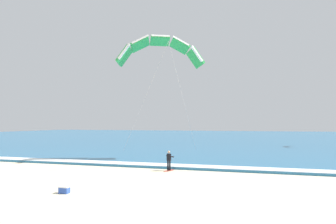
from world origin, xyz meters
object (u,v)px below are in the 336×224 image
(kite_primary, at_px, (160,49))
(surfboard, at_px, (169,170))
(kitesurfer, at_px, (169,160))
(cooler_box, at_px, (64,190))

(kite_primary, bearing_deg, surfboard, -65.98)
(surfboard, xyz_separation_m, kitesurfer, (0.01, 0.02, 0.91))
(cooler_box, bearing_deg, kitesurfer, 68.97)
(surfboard, xyz_separation_m, kite_primary, (-2.78, 6.25, 12.15))
(kitesurfer, bearing_deg, surfboard, -110.00)
(surfboard, distance_m, cooler_box, 10.00)
(kite_primary, bearing_deg, cooler_box, -92.95)
(kitesurfer, bearing_deg, kite_primary, 114.12)
(surfboard, bearing_deg, kitesurfer, 70.00)
(surfboard, distance_m, kite_primary, 13.94)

